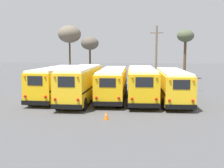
# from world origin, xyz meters

# --- Properties ---
(ground_plane) EXTENTS (160.00, 160.00, 0.00)m
(ground_plane) POSITION_xyz_m (0.00, 0.00, 0.00)
(ground_plane) COLOR #4C4C4F
(school_bus_0) EXTENTS (2.73, 10.45, 3.13)m
(school_bus_0) POSITION_xyz_m (-5.69, 0.56, 1.70)
(school_bus_0) COLOR yellow
(school_bus_0) RESTS_ON ground
(school_bus_1) EXTENTS (2.58, 10.90, 3.27)m
(school_bus_1) POSITION_xyz_m (-2.84, -0.65, 1.78)
(school_bus_1) COLOR yellow
(school_bus_1) RESTS_ON ground
(school_bus_2) EXTENTS (2.80, 10.94, 3.00)m
(school_bus_2) POSITION_xyz_m (0.00, 0.87, 1.65)
(school_bus_2) COLOR yellow
(school_bus_2) RESTS_ON ground
(school_bus_3) EXTENTS (3.03, 10.05, 3.17)m
(school_bus_3) POSITION_xyz_m (2.84, -0.01, 1.73)
(school_bus_3) COLOR yellow
(school_bus_3) RESTS_ON ground
(school_bus_4) EXTENTS (2.83, 9.53, 2.98)m
(school_bus_4) POSITION_xyz_m (5.69, -0.26, 1.62)
(school_bus_4) COLOR yellow
(school_bus_4) RESTS_ON ground
(utility_pole) EXTENTS (1.80, 0.30, 8.27)m
(utility_pole) POSITION_xyz_m (4.76, 14.17, 4.28)
(utility_pole) COLOR #75604C
(utility_pole) RESTS_ON ground
(bare_tree_0) EXTENTS (2.75, 2.75, 8.24)m
(bare_tree_0) POSITION_xyz_m (9.75, 21.08, 6.91)
(bare_tree_0) COLOR brown
(bare_tree_0) RESTS_ON ground
(bare_tree_1) EXTENTS (3.06, 3.06, 7.20)m
(bare_tree_1) POSITION_xyz_m (-6.32, 21.78, 5.96)
(bare_tree_1) COLOR #473323
(bare_tree_1) RESTS_ON ground
(bare_tree_2) EXTENTS (4.00, 4.00, 9.12)m
(bare_tree_2) POSITION_xyz_m (-9.90, 21.70, 7.57)
(bare_tree_2) COLOR #473323
(bare_tree_2) RESTS_ON ground
(fence_line) EXTENTS (19.43, 0.06, 1.42)m
(fence_line) POSITION_xyz_m (0.00, 7.60, 0.98)
(fence_line) COLOR #939399
(fence_line) RESTS_ON ground
(traffic_cone) EXTENTS (0.36, 0.36, 0.64)m
(traffic_cone) POSITION_xyz_m (0.46, -7.50, 0.32)
(traffic_cone) COLOR orange
(traffic_cone) RESTS_ON ground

